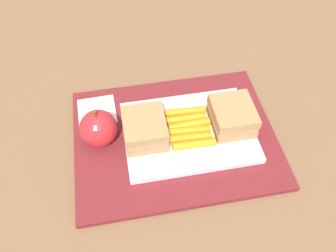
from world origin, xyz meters
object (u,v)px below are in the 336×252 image
(food_tray, at_px, (188,132))
(paper_napkin, at_px, (97,111))
(carrot_sticks_bundle, at_px, (189,127))
(apple, at_px, (99,128))
(sandwich_half_left, at_px, (232,116))
(sandwich_half_right, at_px, (145,129))

(food_tray, distance_m, paper_napkin, 0.18)
(food_tray, height_order, carrot_sticks_bundle, carrot_sticks_bundle)
(apple, bearing_deg, sandwich_half_left, 176.09)
(paper_napkin, bearing_deg, food_tray, 152.52)
(sandwich_half_left, xyz_separation_m, carrot_sticks_bundle, (0.08, -0.00, -0.02))
(paper_napkin, bearing_deg, sandwich_half_left, 160.73)
(food_tray, distance_m, sandwich_half_left, 0.08)
(sandwich_half_left, xyz_separation_m, apple, (0.23, -0.02, -0.00))
(carrot_sticks_bundle, distance_m, apple, 0.16)
(food_tray, distance_m, carrot_sticks_bundle, 0.01)
(sandwich_half_right, bearing_deg, carrot_sticks_bundle, -179.96)
(food_tray, relative_size, apple, 3.01)
(sandwich_half_left, bearing_deg, apple, -3.91)
(carrot_sticks_bundle, relative_size, apple, 1.15)
(food_tray, xyz_separation_m, sandwich_half_right, (0.08, 0.00, 0.03))
(food_tray, xyz_separation_m, apple, (0.16, -0.02, 0.03))
(sandwich_half_right, xyz_separation_m, apple, (0.08, -0.02, -0.00))
(sandwich_half_left, distance_m, apple, 0.23)
(apple, relative_size, paper_napkin, 1.09)
(sandwich_half_right, xyz_separation_m, carrot_sticks_bundle, (-0.08, -0.00, -0.02))
(sandwich_half_left, relative_size, apple, 1.05)
(sandwich_half_left, distance_m, paper_napkin, 0.25)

